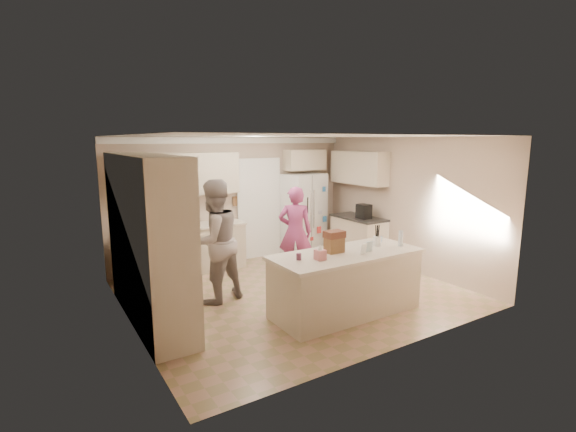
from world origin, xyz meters
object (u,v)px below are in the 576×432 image
island_base (346,284)px  tissue_box (320,255)px  coffee_maker (364,211)px  dollhouse_body (334,245)px  teen_girl (295,232)px  teen_boy (214,241)px  utensil_crock (377,241)px  refrigerator (303,214)px

island_base → tissue_box: 0.79m
coffee_maker → dollhouse_body: (-2.20, -1.80, -0.03)m
tissue_box → island_base: bearing=10.3°
teen_girl → dollhouse_body: bearing=109.8°
tissue_box → dollhouse_body: dollhouse_body is taller
teen_boy → utensil_crock: bearing=131.5°
tissue_box → dollhouse_body: size_ratio=0.54×
teen_boy → teen_girl: 1.79m
dollhouse_body → teen_boy: size_ratio=0.13×
coffee_maker → tissue_box: size_ratio=2.14×
utensil_crock → tissue_box: size_ratio=1.07×
coffee_maker → teen_boy: size_ratio=0.15×
coffee_maker → dollhouse_body: coffee_maker is taller
refrigerator → teen_boy: bearing=-158.8°
teen_boy → teen_girl: bearing=176.8°
utensil_crock → dollhouse_body: (-0.80, 0.05, 0.04)m
refrigerator → tissue_box: 3.77m
teen_girl → utensil_crock: bearing=135.6°
teen_boy → coffee_maker: bearing=172.4°
coffee_maker → island_base: 2.87m
tissue_box → coffee_maker: bearing=37.6°
island_base → utensil_crock: bearing=4.4°
coffee_maker → teen_boy: teen_boy is taller
island_base → dollhouse_body: 0.62m
dollhouse_body → teen_girl: teen_girl is taller
teen_boy → dollhouse_body: bearing=119.2°
tissue_box → teen_girl: size_ratio=0.08×
tissue_box → teen_girl: teen_girl is taller
refrigerator → utensil_crock: 3.19m
refrigerator → island_base: 3.46m
island_base → tissue_box: size_ratio=15.71×
island_base → teen_boy: bearing=134.9°
refrigerator → dollhouse_body: size_ratio=6.92×
tissue_box → teen_girl: 2.10m
coffee_maker → dollhouse_body: size_ratio=1.15×
utensil_crock → tissue_box: utensil_crock is taller
refrigerator → teen_boy: (-2.81, -1.69, 0.07)m
utensil_crock → teen_girl: (-0.36, 1.77, -0.15)m
island_base → dollhouse_body: (-0.15, 0.10, 0.60)m
coffee_maker → teen_girl: teen_girl is taller
dollhouse_body → teen_girl: (0.44, 1.72, -0.18)m
coffee_maker → dollhouse_body: 2.84m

